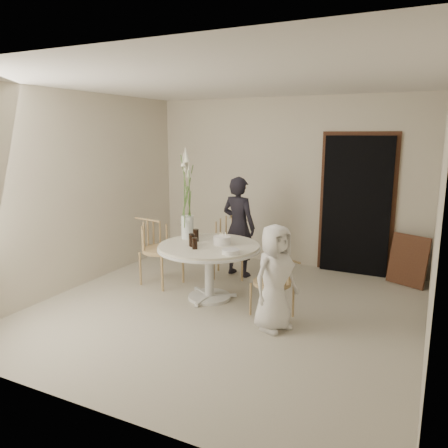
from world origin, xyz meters
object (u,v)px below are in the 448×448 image
at_px(table, 209,253).
at_px(chair_far, 231,236).
at_px(girl, 239,227).
at_px(flower_vase, 187,204).
at_px(boy, 275,278).
at_px(chair_left, 154,242).
at_px(birthday_cake, 222,240).
at_px(chair_right, 279,278).

relative_size(table, chair_far, 1.45).
distance_m(girl, flower_vase, 1.06).
xyz_separation_m(chair_far, boy, (1.27, -1.57, -0.00)).
distance_m(chair_left, birthday_cake, 1.17).
bearing_deg(chair_far, table, -97.10).
bearing_deg(girl, birthday_cake, 111.94).
bearing_deg(boy, chair_left, 96.79).
bearing_deg(birthday_cake, chair_far, 108.77).
bearing_deg(boy, chair_far, 64.47).
height_order(chair_far, chair_right, chair_far).
bearing_deg(flower_vase, chair_far, 75.75).
bearing_deg(chair_right, chair_far, -111.64).
bearing_deg(girl, flower_vase, 77.81).
distance_m(table, boy, 1.18).
xyz_separation_m(chair_left, girl, (0.95, 0.84, 0.15)).
relative_size(table, chair_right, 1.72).
relative_size(chair_left, birthday_cake, 4.22).
bearing_deg(chair_right, birthday_cake, -84.03).
bearing_deg(boy, girl, 61.68).
distance_m(chair_far, boy, 2.02).
bearing_deg(boy, birthday_cake, 83.92).
relative_size(chair_far, chair_left, 0.98).
distance_m(birthday_cake, flower_vase, 0.72).
distance_m(chair_right, boy, 0.28).
bearing_deg(chair_left, birthday_cake, -86.88).
bearing_deg(table, girl, 93.12).
height_order(chair_left, flower_vase, flower_vase).
bearing_deg(chair_far, boy, -68.38).
height_order(table, chair_far, chair_far).
distance_m(girl, birthday_cake, 1.00).
relative_size(chair_far, birthday_cake, 4.14).
bearing_deg(table, flower_vase, 157.60).
xyz_separation_m(table, boy, (1.07, -0.49, -0.02)).
bearing_deg(birthday_cake, chair_left, 173.26).
distance_m(chair_far, girl, 0.21).
relative_size(chair_right, chair_left, 0.83).
relative_size(chair_right, boy, 0.65).
bearing_deg(birthday_cake, flower_vase, 170.80).
relative_size(table, boy, 1.12).
height_order(chair_right, birthday_cake, birthday_cake).
height_order(chair_far, boy, boy).
height_order(table, chair_left, chair_left).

